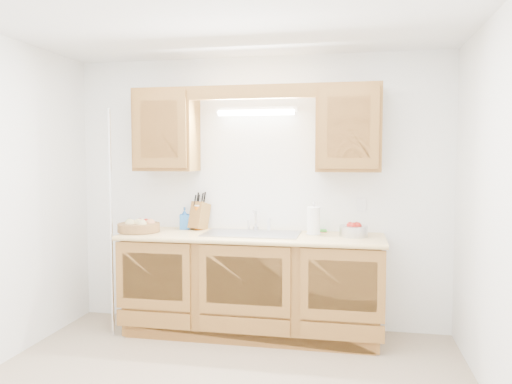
% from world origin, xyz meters
% --- Properties ---
extents(room, '(3.52, 3.50, 2.50)m').
position_xyz_m(room, '(0.00, 0.00, 1.25)').
color(room, tan).
rests_on(room, ground).
extents(base_cabinets, '(2.20, 0.60, 0.86)m').
position_xyz_m(base_cabinets, '(0.00, 1.20, 0.44)').
color(base_cabinets, olive).
rests_on(base_cabinets, ground).
extents(countertop, '(2.30, 0.63, 0.04)m').
position_xyz_m(countertop, '(0.00, 1.19, 0.88)').
color(countertop, '#E2BB77').
rests_on(countertop, base_cabinets).
extents(upper_cabinet_left, '(0.55, 0.33, 0.75)m').
position_xyz_m(upper_cabinet_left, '(-0.83, 1.33, 1.83)').
color(upper_cabinet_left, olive).
rests_on(upper_cabinet_left, room).
extents(upper_cabinet_right, '(0.55, 0.33, 0.75)m').
position_xyz_m(upper_cabinet_right, '(0.83, 1.33, 1.83)').
color(upper_cabinet_right, olive).
rests_on(upper_cabinet_right, room).
extents(valance, '(2.20, 0.05, 0.12)m').
position_xyz_m(valance, '(0.00, 1.19, 2.14)').
color(valance, olive).
rests_on(valance, room).
extents(fluorescent_fixture, '(0.76, 0.08, 0.08)m').
position_xyz_m(fluorescent_fixture, '(0.00, 1.42, 2.00)').
color(fluorescent_fixture, white).
rests_on(fluorescent_fixture, room).
extents(sink, '(0.84, 0.46, 0.36)m').
position_xyz_m(sink, '(0.00, 1.21, 0.83)').
color(sink, '#9E9EA3').
rests_on(sink, countertop).
extents(wire_shelf_pole, '(0.03, 0.03, 2.00)m').
position_xyz_m(wire_shelf_pole, '(-1.20, 0.94, 1.00)').
color(wire_shelf_pole, silver).
rests_on(wire_shelf_pole, ground).
extents(outlet_plate, '(0.08, 0.01, 0.12)m').
position_xyz_m(outlet_plate, '(0.95, 1.49, 1.15)').
color(outlet_plate, white).
rests_on(outlet_plate, room).
extents(fruit_basket, '(0.48, 0.48, 0.12)m').
position_xyz_m(fruit_basket, '(-1.03, 1.13, 0.95)').
color(fruit_basket, olive).
rests_on(fruit_basket, countertop).
extents(knife_block, '(0.19, 0.24, 0.36)m').
position_xyz_m(knife_block, '(-0.54, 1.40, 1.03)').
color(knife_block, olive).
rests_on(knife_block, countertop).
extents(orange_canister, '(0.08, 0.08, 0.23)m').
position_xyz_m(orange_canister, '(-0.54, 1.37, 1.02)').
color(orange_canister, orange).
rests_on(orange_canister, countertop).
extents(soap_bottle, '(0.12, 0.12, 0.21)m').
position_xyz_m(soap_bottle, '(-0.68, 1.38, 1.00)').
color(soap_bottle, '#2260AD').
rests_on(soap_bottle, countertop).
extents(sponge, '(0.13, 0.09, 0.02)m').
position_xyz_m(sponge, '(0.59, 1.44, 0.91)').
color(sponge, '#CC333F').
rests_on(sponge, countertop).
extents(paper_towel, '(0.14, 0.14, 0.29)m').
position_xyz_m(paper_towel, '(0.54, 1.27, 1.02)').
color(paper_towel, silver).
rests_on(paper_towel, countertop).
extents(apple_bowl, '(0.31, 0.31, 0.12)m').
position_xyz_m(apple_bowl, '(0.88, 1.24, 0.95)').
color(apple_bowl, silver).
rests_on(apple_bowl, countertop).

